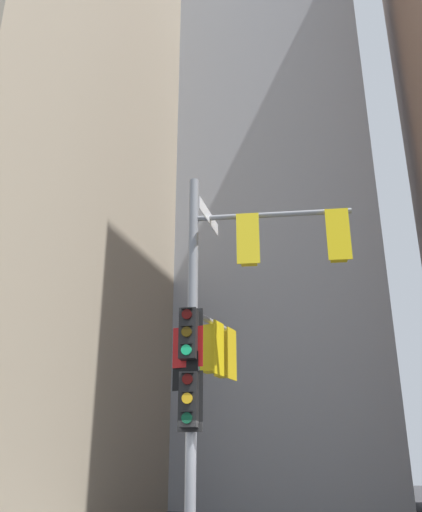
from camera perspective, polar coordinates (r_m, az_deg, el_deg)
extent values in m
cube|color=#9399A3|center=(35.41, 5.94, 8.24)|extent=(12.51, 12.51, 38.10)
cylinder|color=gray|center=(11.13, -1.98, -9.85)|extent=(0.21, 0.21, 7.73)
cylinder|color=gray|center=(11.93, 6.27, 4.27)|extent=(3.35, 0.71, 0.12)
cylinder|color=gray|center=(12.07, -0.03, -6.81)|extent=(0.37, 1.73, 0.12)
cube|color=yellow|center=(11.52, 3.85, 1.87)|extent=(0.48, 0.11, 1.14)
cube|color=yellow|center=(11.70, 3.91, 1.51)|extent=(0.39, 0.39, 1.00)
cylinder|color=#360605|center=(12.02, 3.92, 2.68)|extent=(0.21, 0.09, 0.20)
cube|color=black|center=(12.07, 3.91, 3.19)|extent=(0.23, 0.11, 0.02)
cylinder|color=yellow|center=(11.88, 3.96, 1.13)|extent=(0.21, 0.09, 0.20)
cube|color=black|center=(11.93, 3.95, 1.66)|extent=(0.23, 0.11, 0.02)
cylinder|color=#06311C|center=(11.75, 4.01, -0.44)|extent=(0.21, 0.09, 0.20)
cube|color=black|center=(11.80, 3.99, 0.09)|extent=(0.23, 0.11, 0.02)
cube|color=yellow|center=(11.59, 13.08, 2.26)|extent=(0.48, 0.11, 1.14)
cube|color=yellow|center=(11.76, 12.99, 1.90)|extent=(0.39, 0.39, 1.00)
cylinder|color=#360605|center=(12.08, 12.77, 3.05)|extent=(0.21, 0.09, 0.20)
cube|color=black|center=(12.14, 12.72, 3.56)|extent=(0.23, 0.11, 0.02)
cylinder|color=yellow|center=(11.95, 12.90, 1.52)|extent=(0.21, 0.09, 0.20)
cube|color=black|center=(12.00, 12.86, 2.04)|extent=(0.23, 0.11, 0.02)
cylinder|color=#06311C|center=(11.82, 13.04, -0.04)|extent=(0.21, 0.09, 0.20)
cube|color=black|center=(11.87, 12.99, 0.49)|extent=(0.23, 0.11, 0.02)
cube|color=yellow|center=(11.85, 0.81, -9.52)|extent=(0.10, 0.48, 1.14)
cube|color=yellow|center=(11.93, -0.03, -9.60)|extent=(0.39, 0.39, 1.00)
cylinder|color=#360605|center=(12.09, -0.90, -8.06)|extent=(0.09, 0.21, 0.20)
cube|color=black|center=(12.12, -0.92, -7.51)|extent=(0.10, 0.23, 0.02)
cylinder|color=#3C2C06|center=(12.01, -0.91, -9.69)|extent=(0.09, 0.21, 0.20)
cube|color=black|center=(12.04, -0.93, -9.13)|extent=(0.10, 0.23, 0.02)
cylinder|color=#19C672|center=(11.95, -0.92, -11.33)|extent=(0.09, 0.21, 0.20)
cube|color=black|center=(11.97, -0.94, -10.77)|extent=(0.10, 0.23, 0.02)
cube|color=gold|center=(12.47, 2.16, -10.11)|extent=(0.10, 0.48, 1.14)
cube|color=gold|center=(12.55, 1.35, -10.18)|extent=(0.39, 0.39, 1.00)
cylinder|color=#360605|center=(12.70, 0.50, -8.71)|extent=(0.09, 0.21, 0.20)
cube|color=black|center=(12.73, 0.48, -8.18)|extent=(0.10, 0.23, 0.02)
cylinder|color=yellow|center=(12.63, 0.51, -10.26)|extent=(0.09, 0.21, 0.20)
cube|color=black|center=(12.65, 0.48, -9.73)|extent=(0.10, 0.23, 0.02)
cylinder|color=#06311C|center=(12.57, 0.51, -11.83)|extent=(0.09, 0.21, 0.20)
cube|color=black|center=(12.59, 0.49, -11.29)|extent=(0.10, 0.23, 0.02)
cube|color=black|center=(10.86, -2.14, -14.78)|extent=(0.48, 0.11, 1.14)
cube|color=black|center=(10.68, -2.31, -14.67)|extent=(0.39, 0.39, 1.00)
cylinder|color=#360605|center=(10.53, -2.46, -12.65)|extent=(0.21, 0.09, 0.20)
cube|color=black|center=(10.54, -2.46, -12.00)|extent=(0.23, 0.11, 0.02)
cylinder|color=yellow|center=(10.48, -2.49, -14.54)|extent=(0.21, 0.09, 0.20)
cube|color=black|center=(10.49, -2.49, -13.89)|extent=(0.23, 0.11, 0.02)
cylinder|color=#06311C|center=(10.44, -2.52, -16.45)|extent=(0.21, 0.09, 0.20)
cube|color=black|center=(10.45, -2.52, -15.79)|extent=(0.23, 0.11, 0.02)
cube|color=black|center=(11.07, -2.09, -8.34)|extent=(0.48, 0.08, 1.14)
cube|color=black|center=(10.89, -2.31, -8.12)|extent=(0.38, 0.38, 1.00)
cylinder|color=#360605|center=(10.79, -2.52, -6.07)|extent=(0.21, 0.08, 0.20)
cube|color=black|center=(10.82, -2.52, -5.45)|extent=(0.23, 0.10, 0.02)
cylinder|color=#3C2C06|center=(10.70, -2.55, -7.88)|extent=(0.21, 0.08, 0.20)
cube|color=black|center=(10.73, -2.55, -7.24)|extent=(0.23, 0.10, 0.02)
cylinder|color=#19C672|center=(10.63, -2.58, -9.71)|extent=(0.21, 0.08, 0.20)
cube|color=black|center=(10.65, -2.58, -9.07)|extent=(0.23, 0.10, 0.02)
cube|color=white|center=(11.96, -0.19, 4.06)|extent=(0.06, 1.49, 0.28)
cube|color=#19479E|center=(11.96, -0.19, 4.06)|extent=(0.06, 1.45, 0.24)
cube|color=red|center=(10.94, -2.42, -9.40)|extent=(0.64, 0.06, 0.80)
cube|color=white|center=(10.94, -2.42, -9.40)|extent=(0.60, 0.05, 0.76)
cube|color=black|center=(10.87, -2.69, -11.85)|extent=(0.58, 0.18, 0.72)
cube|color=white|center=(10.87, -2.69, -11.85)|extent=(0.54, 0.17, 0.68)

